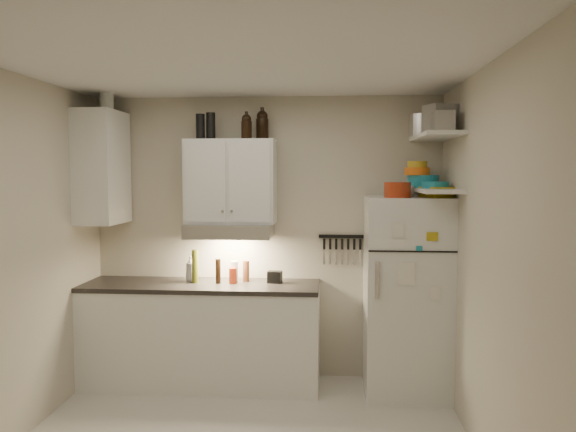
{
  "coord_description": "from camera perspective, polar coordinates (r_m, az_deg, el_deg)",
  "views": [
    {
      "loc": [
        0.6,
        -3.66,
        1.9
      ],
      "look_at": [
        0.25,
        0.9,
        1.55
      ],
      "focal_mm": 35.0,
      "sensor_mm": 36.0,
      "label": 1
    }
  ],
  "objects": [
    {
      "name": "growler_a",
      "position": [
        5.0,
        -4.24,
        9.08
      ],
      "size": [
        0.1,
        0.1,
        0.22
      ],
      "primitive_type": null,
      "rotation": [
        0.0,
        0.0,
        0.02
      ],
      "color": "black",
      "rests_on": "upper_cabinet"
    },
    {
      "name": "right_wall",
      "position": [
        3.84,
        19.63,
        -4.86
      ],
      "size": [
        0.02,
        3.0,
        2.6
      ],
      "primitive_type": "cube",
      "color": "#BCB5A1",
      "rests_on": "ground"
    },
    {
      "name": "fridge",
      "position": [
        4.98,
        11.91,
        -7.9
      ],
      "size": [
        0.7,
        0.68,
        1.7
      ],
      "primitive_type": "cube",
      "color": "silver",
      "rests_on": "floor"
    },
    {
      "name": "red_jar",
      "position": [
        5.03,
        -5.62,
        -6.06
      ],
      "size": [
        0.08,
        0.08,
        0.14
      ],
      "primitive_type": "cylinder",
      "rotation": [
        0.0,
        0.0,
        -0.1
      ],
      "color": "maroon",
      "rests_on": "countertop"
    },
    {
      "name": "shelf_lo",
      "position": [
        4.76,
        14.68,
        2.55
      ],
      "size": [
        0.3,
        0.95,
        0.03
      ],
      "primitive_type": "cube",
      "color": "white",
      "rests_on": "right_wall"
    },
    {
      "name": "caddy",
      "position": [
        5.05,
        -1.35,
        -6.22
      ],
      "size": [
        0.13,
        0.1,
        0.11
      ],
      "primitive_type": "cube",
      "rotation": [
        0.0,
        0.0,
        -0.13
      ],
      "color": "black",
      "rests_on": "countertop"
    },
    {
      "name": "bowl_yellow",
      "position": [
        4.97,
        12.99,
        5.14
      ],
      "size": [
        0.17,
        0.17,
        0.05
      ],
      "primitive_type": "cylinder",
      "color": "gold",
      "rests_on": "bowl_orange"
    },
    {
      "name": "left_wall",
      "position": [
        4.32,
        -26.52,
        -4.07
      ],
      "size": [
        0.02,
        3.0,
        2.6
      ],
      "primitive_type": "cube",
      "color": "#BCB5A1",
      "rests_on": "ground"
    },
    {
      "name": "back_wall",
      "position": [
        5.24,
        -2.21,
        -2.2
      ],
      "size": [
        3.2,
        0.02,
        2.6
      ],
      "primitive_type": "cube",
      "color": "#BCB5A1",
      "rests_on": "ground"
    },
    {
      "name": "soap_bottle",
      "position": [
        5.17,
        -9.88,
        -5.15
      ],
      "size": [
        0.12,
        0.12,
        0.26
      ],
      "primitive_type": "imported",
      "rotation": [
        0.0,
        0.0,
        0.28
      ],
      "color": "white",
      "rests_on": "countertop"
    },
    {
      "name": "base_cabinet",
      "position": [
        5.2,
        -8.75,
        -11.97
      ],
      "size": [
        2.1,
        0.6,
        0.88
      ],
      "primitive_type": "cube",
      "color": "white",
      "rests_on": "floor"
    },
    {
      "name": "tin_b",
      "position": [
        4.5,
        15.45,
        9.24
      ],
      "size": [
        0.16,
        0.16,
        0.16
      ],
      "primitive_type": "cube",
      "rotation": [
        0.0,
        0.0,
        0.02
      ],
      "color": "#AAAAAD",
      "rests_on": "shelf_hi"
    },
    {
      "name": "book_stack",
      "position": [
        4.79,
        14.97,
        2.36
      ],
      "size": [
        0.29,
        0.32,
        0.09
      ],
      "primitive_type": "cube",
      "rotation": [
        0.0,
        0.0,
        0.36
      ],
      "color": "#AF9715",
      "rests_on": "fridge"
    },
    {
      "name": "tin_a",
      "position": [
        4.7,
        15.27,
        9.46
      ],
      "size": [
        0.29,
        0.28,
        0.23
      ],
      "primitive_type": "cube",
      "rotation": [
        0.0,
        0.0,
        0.39
      ],
      "color": "#AAAAAD",
      "rests_on": "shelf_hi"
    },
    {
      "name": "knife_strip",
      "position": [
        5.18,
        5.48,
        -2.08
      ],
      "size": [
        0.42,
        0.02,
        0.03
      ],
      "primitive_type": "cube",
      "color": "black",
      "rests_on": "back_wall"
    },
    {
      "name": "vinegar_bottle",
      "position": [
        5.05,
        -7.11,
        -5.57
      ],
      "size": [
        0.05,
        0.05,
        0.22
      ],
      "primitive_type": "cylinder",
      "rotation": [
        0.0,
        0.0,
        0.09
      ],
      "color": "black",
      "rests_on": "countertop"
    },
    {
      "name": "spice_jar",
      "position": [
        4.86,
        12.35,
        2.48
      ],
      "size": [
        0.07,
        0.07,
        0.1
      ],
      "primitive_type": "cylinder",
      "rotation": [
        0.0,
        0.0,
        -0.39
      ],
      "color": "silver",
      "rests_on": "fridge"
    },
    {
      "name": "pepper_mill",
      "position": [
        5.12,
        -4.29,
        -5.59
      ],
      "size": [
        0.07,
        0.07,
        0.19
      ],
      "primitive_type": "cylinder",
      "rotation": [
        0.0,
        0.0,
        0.11
      ],
      "color": "brown",
      "rests_on": "countertop"
    },
    {
      "name": "thermos_b",
      "position": [
        5.11,
        -8.89,
        8.95
      ],
      "size": [
        0.09,
        0.09,
        0.22
      ],
      "primitive_type": "cylinder",
      "rotation": [
        0.0,
        0.0,
        0.23
      ],
      "color": "black",
      "rests_on": "upper_cabinet"
    },
    {
      "name": "countertop",
      "position": [
        5.09,
        -8.81,
        -7.0
      ],
      "size": [
        2.1,
        0.62,
        0.04
      ],
      "primitive_type": "cube",
      "color": "#282422",
      "rests_on": "base_cabinet"
    },
    {
      "name": "oil_bottle",
      "position": [
        5.1,
        -9.41,
        -5.07
      ],
      "size": [
        0.07,
        0.07,
        0.3
      ],
      "primitive_type": "cylinder",
      "rotation": [
        0.0,
        0.0,
        -0.4
      ],
      "color": "#555C17",
      "rests_on": "countertop"
    },
    {
      "name": "bowl_orange",
      "position": [
        4.97,
        12.98,
        4.45
      ],
      "size": [
        0.22,
        0.22,
        0.07
      ],
      "primitive_type": "cylinder",
      "color": "orange",
      "rests_on": "bowl_teal"
    },
    {
      "name": "thermos_a",
      "position": [
        5.1,
        -7.85,
        9.04
      ],
      "size": [
        0.1,
        0.1,
        0.24
      ],
      "primitive_type": "cylinder",
      "rotation": [
        0.0,
        0.0,
        0.33
      ],
      "color": "black",
      "rests_on": "upper_cabinet"
    },
    {
      "name": "upper_cabinet",
      "position": [
        5.08,
        -5.83,
        3.5
      ],
      "size": [
        0.8,
        0.33,
        0.75
      ],
      "primitive_type": "cube",
      "color": "white",
      "rests_on": "back_wall"
    },
    {
      "name": "plates",
      "position": [
        4.79,
        14.74,
        3.07
      ],
      "size": [
        0.26,
        0.26,
        0.06
      ],
      "primitive_type": "cylinder",
      "rotation": [
        0.0,
        0.0,
        -0.21
      ],
      "color": "teal",
      "rests_on": "shelf_lo"
    },
    {
      "name": "range_hood",
      "position": [
        5.04,
        -5.92,
        -1.46
      ],
      "size": [
        0.76,
        0.46,
        0.12
      ],
      "primitive_type": "cube",
      "color": "silver",
      "rests_on": "back_wall"
    },
    {
      "name": "bowl_teal",
      "position": [
        5.0,
        13.56,
        3.44
      ],
      "size": [
        0.27,
        0.27,
        0.11
      ],
      "primitive_type": "cylinder",
      "color": "teal",
      "rests_on": "shelf_lo"
    },
    {
      "name": "ceiling",
      "position": [
        3.78,
        -5.02,
        15.2
      ],
      "size": [
        3.2,
        3.0,
        0.02
      ],
      "primitive_type": "cube",
      "color": "silver",
      "rests_on": "ground"
    },
    {
      "name": "side_cabinet",
      "position": [
        5.27,
        -18.38,
        4.7
      ],
      "size": [
        0.33,
        0.55,
        1.0
      ],
      "primitive_type": "cube",
      "color": "white",
      "rests_on": "left_wall"
    },
    {
      "name": "clear_bottle",
      "position": [
        5.06,
        -5.47,
        -5.69
      ],
      "size": [
        0.07,
        0.07,
        0.2
      ],
      "primitive_type": "cylinder",
      "rotation": [
        0.0,
        0.0,
        -0.05
      ],
      "color": "silver",
      "rests_on": "countertop"
    },
    {
      "name": "dutch_oven",
      "position": [
        4.7,
        11.05,
        2.63
      ],
      "size": [
        0.22,
        0.22,
        0.13
      ],
      "primitive_type": "cylinder",
      "rotation": [
        0.0,
        0.0,
        -0.03
      ],
      "color": "maroon",
      "rests_on": "fridge"
    },
    {
      "name": "side_jar",
      "position": [
        5.26,
        -17.94,
        11.04
      ],
      "size": [
        0.15,
        0.15,
        0.16
      ],
      "primitive_type": "cylinder",
      "rotation": [
        0.0,
        0.0,
        -0.31
      ],
      "color": "silver",
      "rests_on": "side_cabinet"
    },
    {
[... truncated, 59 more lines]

